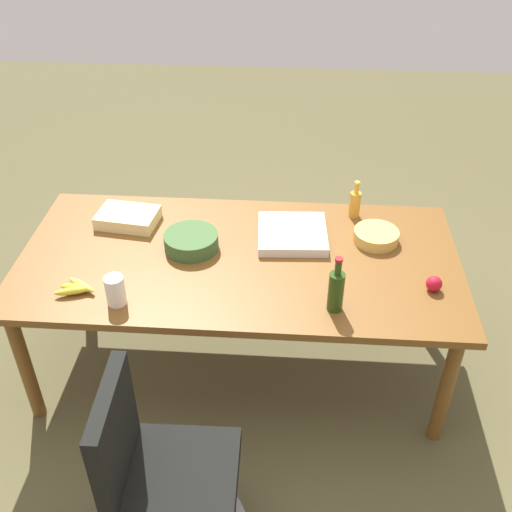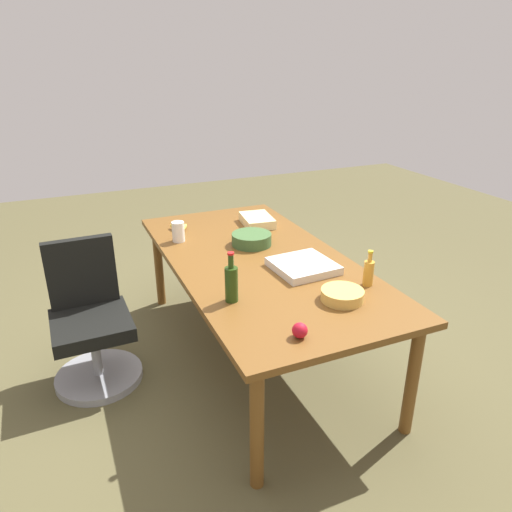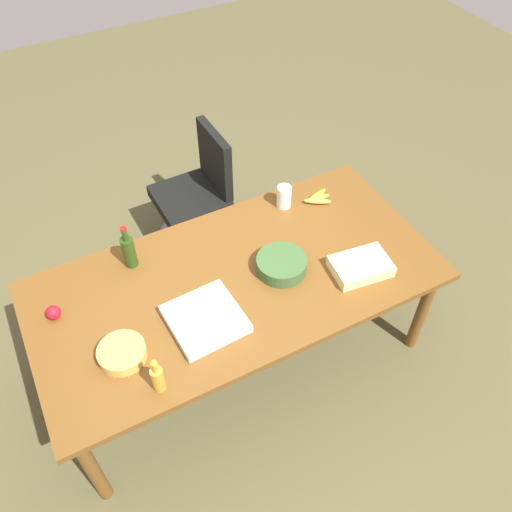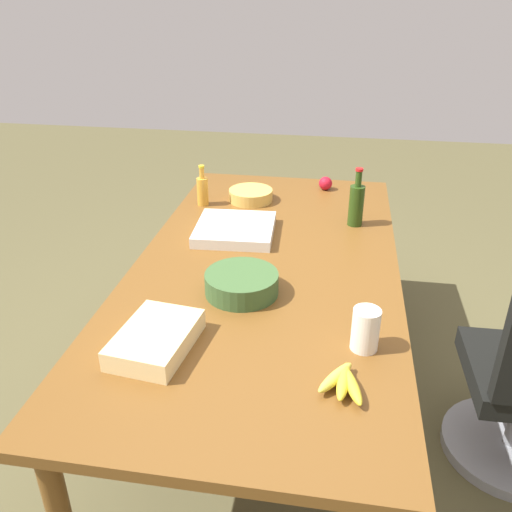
# 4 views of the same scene
# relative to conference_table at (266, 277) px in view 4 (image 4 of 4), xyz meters

# --- Properties ---
(ground_plane) EXTENTS (10.00, 10.00, 0.00)m
(ground_plane) POSITION_rel_conference_table_xyz_m (0.00, 0.00, -0.68)
(ground_plane) COLOR brown
(conference_table) EXTENTS (2.25, 1.11, 0.75)m
(conference_table) POSITION_rel_conference_table_xyz_m (0.00, 0.00, 0.00)
(conference_table) COLOR brown
(conference_table) RESTS_ON ground
(salad_bowl) EXTENTS (0.31, 0.31, 0.08)m
(salad_bowl) POSITION_rel_conference_table_xyz_m (0.25, -0.06, 0.11)
(salad_bowl) COLOR #395A2E
(salad_bowl) RESTS_ON conference_table
(wine_bottle) EXTENTS (0.09, 0.09, 0.29)m
(wine_bottle) POSITION_rel_conference_table_xyz_m (-0.47, 0.37, 0.18)
(wine_bottle) COLOR #263F12
(wine_bottle) RESTS_ON conference_table
(mayo_jar) EXTENTS (0.09, 0.09, 0.15)m
(mayo_jar) POSITION_rel_conference_table_xyz_m (0.53, 0.40, 0.14)
(mayo_jar) COLOR white
(mayo_jar) RESTS_ON conference_table
(chip_bowl) EXTENTS (0.26, 0.26, 0.06)m
(chip_bowl) POSITION_rel_conference_table_xyz_m (-0.71, -0.19, 0.10)
(chip_bowl) COLOR gold
(chip_bowl) RESTS_ON conference_table
(dressing_bottle) EXTENTS (0.07, 0.07, 0.22)m
(dressing_bottle) POSITION_rel_conference_table_xyz_m (-0.61, -0.43, 0.15)
(dressing_bottle) COLOR gold
(dressing_bottle) RESTS_ON conference_table
(sheet_cake) EXTENTS (0.34, 0.26, 0.07)m
(sheet_cake) POSITION_rel_conference_table_xyz_m (0.64, -0.27, 0.10)
(sheet_cake) COLOR beige
(sheet_cake) RESTS_ON conference_table
(apple_red) EXTENTS (0.09, 0.09, 0.08)m
(apple_red) POSITION_rel_conference_table_xyz_m (-0.95, 0.20, 0.10)
(apple_red) COLOR red
(apple_red) RESTS_ON conference_table
(pizza_box) EXTENTS (0.38, 0.38, 0.05)m
(pizza_box) POSITION_rel_conference_table_xyz_m (-0.27, -0.19, 0.09)
(pizza_box) COLOR silver
(pizza_box) RESTS_ON conference_table
(banana_bunch) EXTENTS (0.19, 0.15, 0.04)m
(banana_bunch) POSITION_rel_conference_table_xyz_m (0.73, 0.34, 0.09)
(banana_bunch) COLOR gold
(banana_bunch) RESTS_ON conference_table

